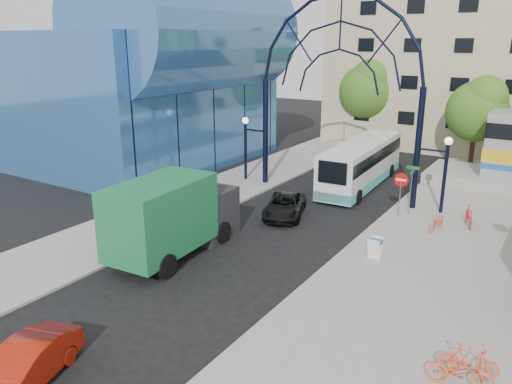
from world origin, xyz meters
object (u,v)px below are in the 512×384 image
Objects in this scene: bike_far_a at (460,372)px; green_truck at (174,215)px; gateway_arch at (339,55)px; tree_north_a at (479,108)px; sandwich_board at (375,246)px; bike_near_a at (437,221)px; stop_sign at (401,184)px; street_name_sign at (412,180)px; black_suv at (285,206)px; bike_far_b at (469,360)px; city_bus at (362,163)px; bike_near_b at (469,216)px; tree_north_b at (369,88)px; red_sedan at (24,367)px.

green_truck is at bearing 66.21° from bike_far_a.
gateway_arch is 1.95× the size of tree_north_a.
sandwich_board is 0.57× the size of bike_near_a.
stop_sign is 0.74m from street_name_sign.
black_suv is 8.04m from bike_near_a.
tree_north_a reaches higher than stop_sign.
city_bus is at bearing 17.76° from bike_far_b.
gateway_arch reaches higher than street_name_sign.
stop_sign is 0.34× the size of green_truck.
bike_far_b is (5.43, -12.93, -1.50)m from street_name_sign.
bike_far_b is at bearing -98.65° from bike_near_b.
gateway_arch reaches higher than tree_north_a.
gateway_arch is 1.85× the size of green_truck.
tree_north_a reaches higher than bike_near_a.
black_suv is 14.72m from bike_far_b.
bike_near_a is at bearing -45.70° from city_bus.
sandwich_board is at bearing -131.32° from bike_near_b.
bike_near_a is (10.94, -18.77, -4.69)m from tree_north_b.
bike_near_b is at bearing -54.96° from tree_north_b.
tree_north_a is at bearing 62.50° from red_sedan.
tree_north_a is at bearing 100.40° from bike_near_a.
bike_far_b is at bearing -67.21° from street_name_sign.
gateway_arch is 3.53× the size of red_sedan.
city_bus is (-4.97, 11.18, 0.80)m from sandwich_board.
tree_north_b is at bearing 158.20° from tree_north_a.
stop_sign is 0.31× the size of tree_north_b.
city_bus is at bearing 71.54° from red_sedan.
bike_far_a is at bearing -68.53° from street_name_sign.
red_sedan is (-0.50, -24.54, -0.90)m from city_bus.
sandwich_board is 26.15m from tree_north_b.
sandwich_board is 0.26× the size of red_sedan.
bike_near_b is at bearing 8.78° from stop_sign.
sandwich_board reaches higher than bike_far_a.
city_bus is at bearing -70.58° from tree_north_b.
green_truck is at bearing -154.53° from bike_near_b.
tree_north_a is 15.34m from bike_near_a.
sandwich_board is 8.53m from bike_far_a.
tree_north_b is (-9.08, 17.33, 3.14)m from street_name_sign.
tree_north_a is at bearing 55.22° from city_bus.
red_sedan is at bearing -78.17° from green_truck.
sandwich_board is 8.07m from bike_far_b.
red_sedan is 19.80m from bike_near_a.
sandwich_board is at bearing -98.97° from bike_near_a.
street_name_sign is 0.40× the size of tree_north_a.
stop_sign is 6.20m from sandwich_board.
red_sedan is (-6.00, -33.31, -3.97)m from tree_north_a.
green_truck is 13.41m from bike_far_a.
stop_sign is 3.79m from bike_near_b.
bike_near_b is 13.70m from bike_far_a.
stop_sign reaches higher than bike_far_b.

